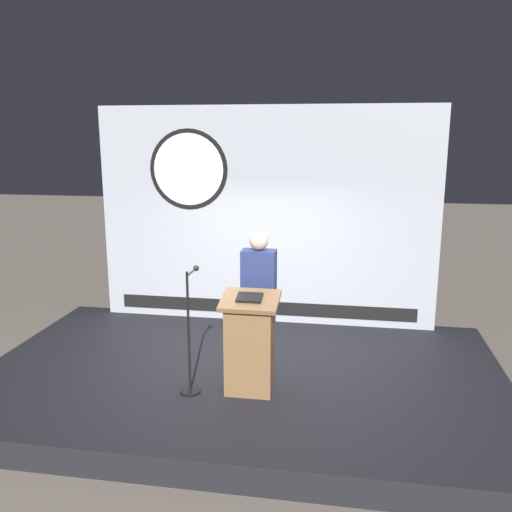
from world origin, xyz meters
The scene contains 6 objects.
ground_plane centered at (0.00, 0.00, 0.00)m, with size 40.00×40.00×0.00m, color #6B6056.
stage_platform centered at (0.00, 0.00, 0.15)m, with size 6.40×4.00×0.30m, color black.
banner_display centered at (-0.03, 1.85, 1.94)m, with size 5.11×0.12×3.27m.
podium centered at (0.20, -0.56, 0.86)m, with size 0.64×0.50×1.15m.
speaker_person centered at (0.22, -0.08, 1.20)m, with size 0.40×0.26×1.76m.
microphone_stand centered at (-0.46, -0.66, 0.79)m, with size 0.24×0.52×1.41m.
Camera 1 is at (1.22, -6.20, 3.17)m, focal length 38.33 mm.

